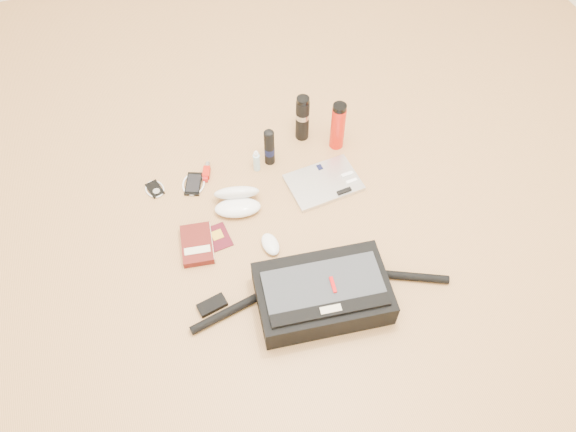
# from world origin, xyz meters

# --- Properties ---
(ground) EXTENTS (4.00, 4.00, 0.00)m
(ground) POSITION_xyz_m (0.00, 0.00, 0.00)
(ground) COLOR #AC7B48
(ground) RESTS_ON ground
(messenger_bag) EXTENTS (0.95, 0.35, 0.13)m
(messenger_bag) POSITION_xyz_m (0.04, -0.28, 0.06)
(messenger_bag) COLOR black
(messenger_bag) RESTS_ON ground
(laptop) EXTENTS (0.30, 0.22, 0.03)m
(laptop) POSITION_xyz_m (0.25, 0.21, 0.01)
(laptop) COLOR silver
(laptop) RESTS_ON ground
(book) EXTENTS (0.14, 0.19, 0.03)m
(book) POSITION_xyz_m (-0.32, 0.09, 0.02)
(book) COLOR #4C110E
(book) RESTS_ON ground
(passport) EXTENTS (0.09, 0.13, 0.01)m
(passport) POSITION_xyz_m (-0.24, 0.11, 0.00)
(passport) COLOR #430A14
(passport) RESTS_ON ground
(mouse) EXTENTS (0.07, 0.11, 0.03)m
(mouse) POSITION_xyz_m (-0.06, -0.00, 0.02)
(mouse) COLOR white
(mouse) RESTS_ON ground
(sunglasses_case) EXTENTS (0.22, 0.19, 0.11)m
(sunglasses_case) POSITION_xyz_m (-0.12, 0.23, 0.04)
(sunglasses_case) COLOR white
(sunglasses_case) RESTS_ON ground
(ipod) EXTENTS (0.09, 0.10, 0.01)m
(ipod) POSITION_xyz_m (-0.42, 0.42, 0.00)
(ipod) COLOR black
(ipod) RESTS_ON ground
(phone) EXTENTS (0.12, 0.13, 0.01)m
(phone) POSITION_xyz_m (-0.26, 0.39, 0.01)
(phone) COLOR black
(phone) RESTS_ON ground
(inhaler) EXTENTS (0.06, 0.10, 0.03)m
(inhaler) POSITION_xyz_m (-0.19, 0.43, 0.01)
(inhaler) COLOR #A8150A
(inhaler) RESTS_ON ground
(spray_bottle) EXTENTS (0.03, 0.03, 0.11)m
(spray_bottle) POSITION_xyz_m (0.01, 0.39, 0.05)
(spray_bottle) COLOR #A5D2E2
(spray_bottle) RESTS_ON ground
(aerosol_can) EXTENTS (0.05, 0.05, 0.19)m
(aerosol_can) POSITION_xyz_m (0.08, 0.41, 0.09)
(aerosol_can) COLOR black
(aerosol_can) RESTS_ON ground
(thermos_black) EXTENTS (0.06, 0.06, 0.23)m
(thermos_black) POSITION_xyz_m (0.26, 0.50, 0.11)
(thermos_black) COLOR black
(thermos_black) RESTS_ON ground
(thermos_red) EXTENTS (0.07, 0.07, 0.23)m
(thermos_red) POSITION_xyz_m (0.38, 0.40, 0.12)
(thermos_red) COLOR red
(thermos_red) RESTS_ON ground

